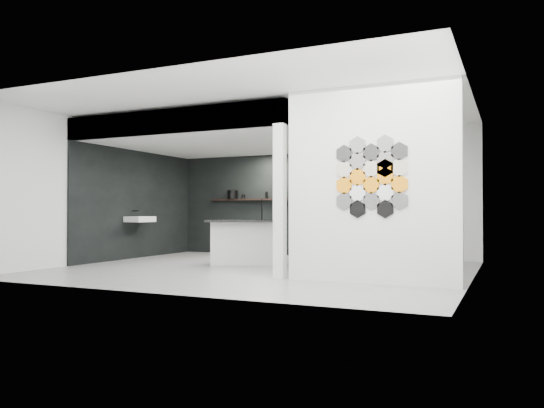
{
  "coord_description": "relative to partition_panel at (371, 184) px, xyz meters",
  "views": [
    {
      "loc": [
        4.04,
        -8.37,
        1.01
      ],
      "look_at": [
        0.1,
        0.3,
        1.15
      ],
      "focal_mm": 35.0,
      "sensor_mm": 36.0,
      "label": 1
    }
  ],
  "objects": [
    {
      "name": "bottle_dark",
      "position": [
        -3.43,
        3.87,
        -0.0
      ],
      "size": [
        0.08,
        0.08,
        0.16
      ],
      "primitive_type": "cylinder",
      "rotation": [
        0.0,
        0.0,
        0.38
      ],
      "color": "black",
      "rests_on": "display_shelf"
    },
    {
      "name": "wall_basin",
      "position": [
        -5.46,
        1.8,
        -0.55
      ],
      "size": [
        0.4,
        0.6,
        0.12
      ],
      "primitive_type": "cube",
      "color": "silver",
      "rests_on": "bay_clad_left"
    },
    {
      "name": "bulkhead",
      "position": [
        -3.52,
        2.0,
        1.15
      ],
      "size": [
        4.4,
        4.0,
        0.4
      ],
      "primitive_type": "cube",
      "color": "silver",
      "rests_on": "corner_column"
    },
    {
      "name": "utensil_cup",
      "position": [
        -4.05,
        3.87,
        -0.03
      ],
      "size": [
        0.09,
        0.09,
        0.1
      ],
      "primitive_type": "cylinder",
      "rotation": [
        0.0,
        0.0,
        -0.11
      ],
      "color": "black",
      "rests_on": "display_shelf"
    },
    {
      "name": "fascia_beam",
      "position": [
        -3.52,
        0.08,
        1.15
      ],
      "size": [
        4.4,
        0.16,
        0.4
      ],
      "primitive_type": "cube",
      "color": "silver",
      "rests_on": "corner_column"
    },
    {
      "name": "bay_clad_back",
      "position": [
        -3.52,
        3.97,
        -0.22
      ],
      "size": [
        4.4,
        0.04,
        2.35
      ],
      "primitive_type": "cube",
      "color": "black",
      "rests_on": "floor"
    },
    {
      "name": "stockpot",
      "position": [
        -4.34,
        3.87,
        0.02
      ],
      "size": [
        0.28,
        0.28,
        0.21
      ],
      "primitive_type": "cylinder",
      "rotation": [
        0.0,
        0.0,
        -0.11
      ],
      "color": "black",
      "rests_on": "display_shelf"
    },
    {
      "name": "bay_clad_left",
      "position": [
        -5.7,
        2.0,
        -0.22
      ],
      "size": [
        0.04,
        4.0,
        2.35
      ],
      "primitive_type": "cube",
      "color": "black",
      "rests_on": "floor"
    },
    {
      "name": "hex_tile_cluster",
      "position": [
        0.03,
        -0.09,
        0.1
      ],
      "size": [
        1.04,
        0.02,
        1.16
      ],
      "color": "black",
      "rests_on": "partition_panel"
    },
    {
      "name": "display_shelf",
      "position": [
        -3.43,
        3.87,
        -0.1
      ],
      "size": [
        3.0,
        0.15,
        0.04
      ],
      "primitive_type": "cube",
      "color": "black",
      "rests_on": "bay_clad_back"
    },
    {
      "name": "corner_column",
      "position": [
        -1.41,
        0.0,
        -0.22
      ],
      "size": [
        0.16,
        0.16,
        2.35
      ],
      "primitive_type": "cube",
      "color": "silver",
      "rests_on": "floor"
    },
    {
      "name": "floor",
      "position": [
        -2.23,
        1.0,
        -1.4
      ],
      "size": [
        7.0,
        6.0,
        0.01
      ],
      "primitive_type": "cube",
      "color": "slate"
    },
    {
      "name": "partition_panel",
      "position": [
        0.0,
        0.0,
        0.0
      ],
      "size": [
        2.45,
        0.15,
        2.8
      ],
      "primitive_type": "cube",
      "color": "silver",
      "rests_on": "floor"
    },
    {
      "name": "kitchen_island",
      "position": [
        -2.78,
        1.68,
        -0.96
      ],
      "size": [
        1.76,
        1.31,
        1.3
      ],
      "rotation": [
        0.0,
        0.0,
        0.43
      ],
      "color": "silver",
      "rests_on": "floor"
    },
    {
      "name": "kettle",
      "position": [
        -2.27,
        3.87,
        -0.0
      ],
      "size": [
        0.22,
        0.22,
        0.16
      ],
      "primitive_type": "ellipsoid",
      "rotation": [
        0.0,
        0.0,
        -0.22
      ],
      "color": "black",
      "rests_on": "display_shelf"
    },
    {
      "name": "glass_bowl",
      "position": [
        -2.08,
        3.87,
        -0.03
      ],
      "size": [
        0.18,
        0.18,
        0.11
      ],
      "primitive_type": "cylinder",
      "rotation": [
        0.0,
        0.0,
        0.24
      ],
      "color": "gray",
      "rests_on": "display_shelf"
    },
    {
      "name": "glass_vase",
      "position": [
        -2.08,
        3.87,
        -0.0
      ],
      "size": [
        0.13,
        0.13,
        0.16
      ],
      "primitive_type": "cylinder",
      "rotation": [
        0.0,
        0.0,
        0.14
      ],
      "color": "gray",
      "rests_on": "display_shelf"
    }
  ]
}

